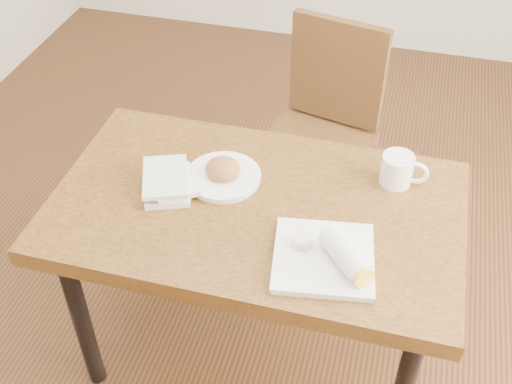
% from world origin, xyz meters
% --- Properties ---
extents(ground, '(4.00, 5.00, 0.01)m').
position_xyz_m(ground, '(0.00, 0.00, -0.01)').
color(ground, '#472814').
rests_on(ground, ground).
extents(table, '(1.27, 0.75, 0.75)m').
position_xyz_m(table, '(0.00, 0.00, 0.66)').
color(table, brown).
rests_on(table, ground).
extents(chair_far, '(0.50, 0.50, 0.95)m').
position_xyz_m(chair_far, '(0.08, 0.77, 0.55)').
color(chair_far, '#4D3216').
rests_on(chair_far, ground).
extents(plate_scone, '(0.24, 0.24, 0.08)m').
position_xyz_m(plate_scone, '(-0.13, 0.09, 0.77)').
color(plate_scone, white).
rests_on(plate_scone, table).
extents(coffee_mug, '(0.15, 0.10, 0.10)m').
position_xyz_m(coffee_mug, '(0.41, 0.22, 0.80)').
color(coffee_mug, white).
rests_on(coffee_mug, table).
extents(plate_burrito, '(0.32, 0.32, 0.09)m').
position_xyz_m(plate_burrito, '(0.26, -0.18, 0.78)').
color(plate_burrito, white).
rests_on(plate_burrito, table).
extents(book_stack, '(0.23, 0.25, 0.05)m').
position_xyz_m(book_stack, '(-0.29, 0.00, 0.78)').
color(book_stack, white).
rests_on(book_stack, table).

